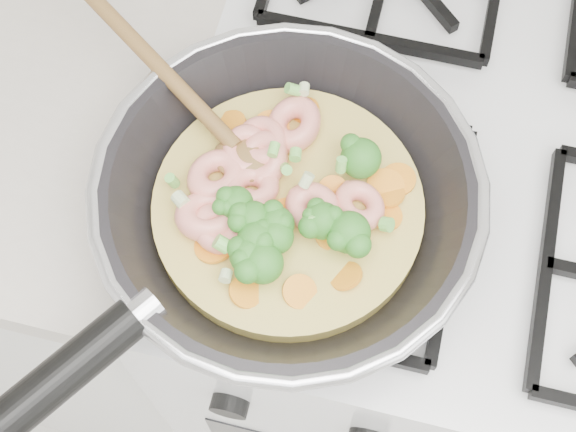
# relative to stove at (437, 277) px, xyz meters

# --- Properties ---
(stove) EXTENTS (0.60, 0.60, 0.92)m
(stove) POSITION_rel_stove_xyz_m (0.00, 0.00, 0.00)
(stove) COLOR white
(stove) RESTS_ON ground
(skillet) EXTENTS (0.41, 0.45, 0.09)m
(skillet) POSITION_rel_stove_xyz_m (-0.18, -0.17, 0.50)
(skillet) COLOR black
(skillet) RESTS_ON stove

